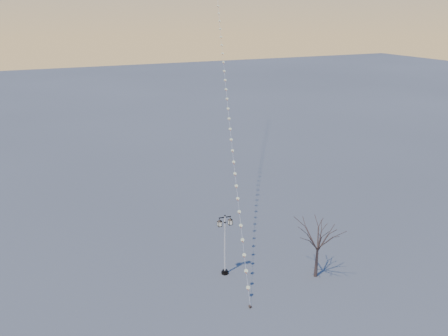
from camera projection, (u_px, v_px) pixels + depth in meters
ground at (252, 293)px, 32.91m from camera, size 300.00×300.00×0.00m
street_lamp at (225, 242)px, 34.36m from camera, size 1.29×0.57×5.09m
bare_tree at (318, 240)px, 33.89m from camera, size 2.77×2.77×4.59m
kite_train at (224, 55)px, 48.06m from camera, size 16.23×44.29×30.35m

